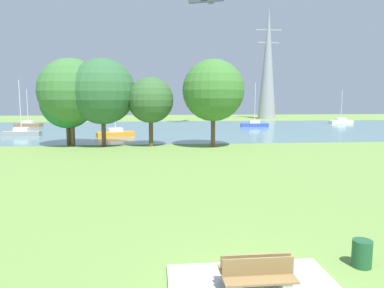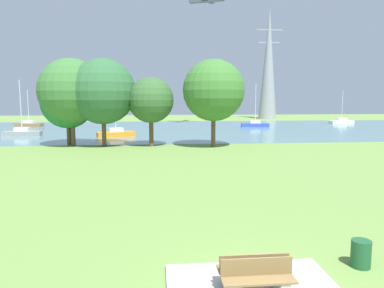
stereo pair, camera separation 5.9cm
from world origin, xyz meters
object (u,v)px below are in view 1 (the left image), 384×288
(bench_facing_water, at_px, (254,271))
(sailboat_white, at_px, (341,121))
(sailboat_gray, at_px, (22,132))
(tree_east_far, at_px, (102,92))
(sailboat_brown, at_px, (28,124))
(tree_east_near, at_px, (213,90))
(tree_west_far, at_px, (71,91))
(sailboat_orange, at_px, (115,133))
(tree_west_near, at_px, (151,100))
(electricity_pylon, at_px, (268,64))
(bench_facing_inland, at_px, (260,281))
(tree_mid_shore, at_px, (67,102))
(litter_bin, at_px, (362,254))
(sailboat_blue, at_px, (255,124))

(bench_facing_water, relative_size, sailboat_white, 0.27)
(sailboat_gray, height_order, tree_east_far, tree_east_far)
(sailboat_gray, height_order, sailboat_brown, sailboat_gray)
(sailboat_brown, height_order, tree_east_near, tree_east_near)
(sailboat_brown, distance_m, tree_east_near, 41.55)
(sailboat_brown, relative_size, tree_west_far, 0.72)
(sailboat_orange, bearing_deg, tree_west_near, -64.89)
(tree_west_far, distance_m, electricity_pylon, 61.12)
(bench_facing_inland, relative_size, tree_east_near, 0.20)
(sailboat_white, distance_m, sailboat_brown, 59.39)
(tree_west_near, height_order, tree_east_near, tree_east_near)
(tree_east_far, bearing_deg, sailboat_brown, 121.18)
(sailboat_gray, bearing_deg, bench_facing_water, -63.50)
(bench_facing_water, distance_m, electricity_pylon, 83.11)
(bench_facing_inland, height_order, tree_mid_shore, tree_mid_shore)
(sailboat_orange, xyz_separation_m, tree_west_near, (4.78, -10.20, 4.29))
(bench_facing_water, bearing_deg, tree_west_near, 96.08)
(sailboat_brown, height_order, tree_east_far, tree_east_far)
(bench_facing_water, height_order, litter_bin, bench_facing_water)
(sailboat_white, distance_m, tree_west_near, 48.86)
(electricity_pylon, bearing_deg, litter_bin, -105.43)
(bench_facing_water, height_order, sailboat_brown, sailboat_brown)
(tree_mid_shore, xyz_separation_m, tree_west_far, (0.56, -0.57, 1.10))
(sailboat_blue, distance_m, sailboat_gray, 37.16)
(litter_bin, xyz_separation_m, tree_west_far, (-14.58, 28.57, 5.25))
(sailboat_white, bearing_deg, tree_mid_shore, -147.15)
(sailboat_blue, bearing_deg, litter_bin, -102.24)
(sailboat_white, distance_m, tree_mid_shore, 54.88)
(sailboat_brown, xyz_separation_m, tree_west_near, (22.02, -28.77, 4.28))
(bench_facing_water, distance_m, tree_west_near, 28.90)
(sailboat_gray, bearing_deg, tree_east_far, -43.82)
(bench_facing_inland, bearing_deg, sailboat_blue, 74.58)
(sailboat_white, height_order, tree_west_near, tree_west_near)
(bench_facing_inland, height_order, litter_bin, bench_facing_inland)
(tree_west_far, bearing_deg, sailboat_brown, 116.64)
(bench_facing_water, xyz_separation_m, sailboat_orange, (-7.81, 38.62, -0.02))
(bench_facing_water, bearing_deg, electricity_pylon, 72.40)
(sailboat_orange, bearing_deg, tree_west_far, -109.83)
(tree_east_far, relative_size, tree_west_near, 1.26)
(sailboat_blue, distance_m, tree_east_near, 28.71)
(sailboat_orange, xyz_separation_m, sailboat_white, (42.09, 21.06, 0.01))
(sailboat_gray, bearing_deg, tree_east_near, -29.84)
(bench_facing_water, distance_m, litter_bin, 3.56)
(tree_east_far, distance_m, electricity_pylon, 59.79)
(bench_facing_water, xyz_separation_m, sailboat_white, (34.29, 59.68, -0.01))
(sailboat_orange, distance_m, sailboat_white, 47.07)
(sailboat_brown, bearing_deg, tree_east_far, -58.82)
(sailboat_orange, xyz_separation_m, tree_west_far, (-3.31, -9.19, 5.20))
(sailboat_blue, bearing_deg, tree_east_far, -133.11)
(bench_facing_water, relative_size, sailboat_blue, 0.24)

